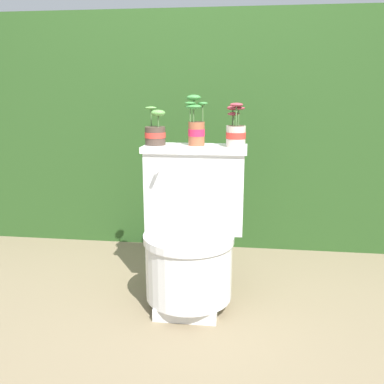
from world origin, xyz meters
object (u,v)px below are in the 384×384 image
(toilet, at_px, (191,233))
(potted_plant_midleft, at_px, (196,127))
(potted_plant_left, at_px, (155,133))
(potted_plant_middle, at_px, (236,132))

(toilet, xyz_separation_m, potted_plant_midleft, (0.00, 0.15, 0.51))
(potted_plant_left, height_order, potted_plant_middle, potted_plant_middle)
(toilet, relative_size, potted_plant_left, 3.98)
(toilet, bearing_deg, potted_plant_midleft, 88.74)
(toilet, height_order, potted_plant_middle, potted_plant_middle)
(potted_plant_left, bearing_deg, toilet, -34.92)
(potted_plant_middle, bearing_deg, potted_plant_midleft, 172.42)
(potted_plant_midleft, bearing_deg, toilet, -91.26)
(potted_plant_left, bearing_deg, potted_plant_midleft, 2.17)
(potted_plant_left, bearing_deg, potted_plant_middle, -2.64)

